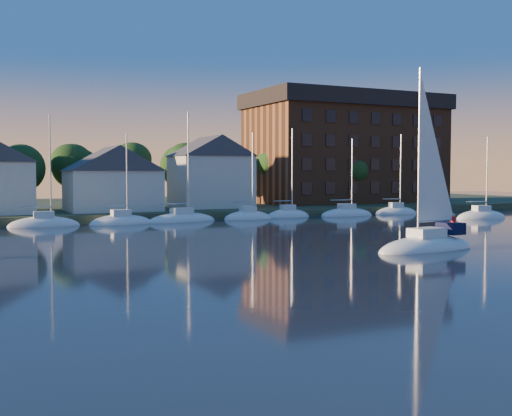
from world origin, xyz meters
TOP-DOWN VIEW (x-y plane):
  - ground at (0.00, 0.00)m, footprint 260.00×260.00m
  - shoreline_land at (0.00, 75.00)m, footprint 160.00×50.00m
  - wooden_dock at (0.00, 52.00)m, footprint 120.00×3.00m
  - clubhouse_centre at (-6.00, 57.00)m, footprint 11.55×8.40m
  - clubhouse_east at (8.00, 59.00)m, footprint 10.50×8.40m
  - condo_block at (34.00, 64.95)m, footprint 31.00×17.00m
  - tree_line at (2.00, 63.00)m, footprint 93.40×5.40m
  - moored_fleet at (-4.00, 49.00)m, footprint 79.50×2.40m
  - hero_sailboat at (7.54, 14.52)m, footprint 9.63×4.07m
  - drifting_sailboat_right at (36.23, 37.60)m, footprint 7.41×3.35m

SIDE VIEW (x-z plane):
  - ground at x=0.00m, z-range 0.00..0.00m
  - shoreline_land at x=0.00m, z-range -1.00..1.00m
  - wooden_dock at x=0.00m, z-range -0.50..0.50m
  - drifting_sailboat_right at x=36.23m, z-range -5.60..5.79m
  - moored_fleet at x=-4.00m, z-range -5.93..6.12m
  - hero_sailboat at x=7.54m, z-range -6.65..7.86m
  - clubhouse_centre at x=-6.00m, z-range 1.09..9.17m
  - clubhouse_east at x=8.00m, z-range 1.10..10.90m
  - tree_line at x=2.00m, z-range 2.73..11.63m
  - condo_block at x=34.00m, z-range 1.09..18.49m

